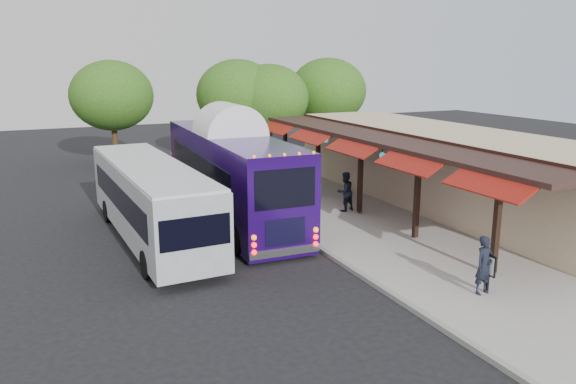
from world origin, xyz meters
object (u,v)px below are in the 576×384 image
ped_a (484,265)px  city_bus (151,198)px  ped_c (280,191)px  sign_board (489,267)px  ped_b (345,192)px  ped_d (275,173)px  coach_bus (231,170)px

ped_a → city_bus: bearing=120.7°
ped_c → sign_board: 11.01m
ped_b → ped_c: 2.90m
ped_a → ped_c: (-1.65, 10.86, 0.07)m
ped_b → ped_d: bearing=-90.2°
ped_c → ped_d: bearing=-115.0°
city_bus → ped_c: city_bus is taller
ped_b → coach_bus: bearing=-29.3°
ped_d → ped_a: bearing=86.2°
ped_a → ped_c: ped_c is taller
city_bus → ped_c: bearing=10.2°
sign_board → ped_a: bearing=-177.0°
ped_b → sign_board: (-0.81, -9.64, -0.10)m
coach_bus → ped_c: bearing=-5.5°
coach_bus → city_bus: coach_bus is taller
ped_b → ped_d: ped_b is taller
ped_d → sign_board: bearing=86.9°
ped_b → ped_a: bearing=72.0°
coach_bus → ped_c: 2.47m
city_bus → ped_b: city_bus is taller
ped_b → ped_c: bearing=-36.8°
ped_a → ped_d: ped_a is taller
ped_d → ped_c: bearing=65.2°
coach_bus → ped_c: (2.21, -0.28, -1.06)m
ped_a → ped_d: 14.93m
ped_d → sign_board: (0.31, -14.93, -0.06)m
coach_bus → ped_a: coach_bus is taller
sign_board → ped_b: bearing=88.2°
ped_c → ped_a: bearing=94.2°
coach_bus → city_bus: 4.13m
coach_bus → sign_board: bearing=-68.2°
ped_c → sign_board: ped_c is taller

